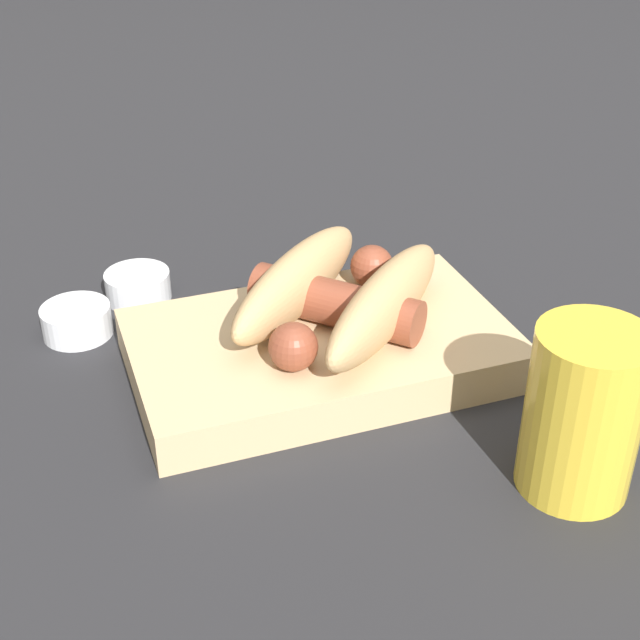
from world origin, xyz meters
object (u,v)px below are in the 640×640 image
object	(u,v)px
bread_roll	(340,292)
drink_glass	(583,413)
condiment_cup_near	(138,287)
condiment_cup_far	(77,322)
food_tray	(320,349)
sausage	(336,304)

from	to	relation	value
bread_roll	drink_glass	distance (m)	0.20
bread_roll	condiment_cup_near	size ratio (longest dim) A/B	3.72
condiment_cup_far	drink_glass	bearing A→B (deg)	-46.36
food_tray	drink_glass	bearing A→B (deg)	-58.97
food_tray	condiment_cup_near	xyz separation A→B (m)	(-0.11, 0.15, -0.01)
food_tray	drink_glass	xyz separation A→B (m)	(0.11, -0.18, 0.04)
sausage	condiment_cup_near	size ratio (longest dim) A/B	2.36
food_tray	condiment_cup_near	size ratio (longest dim) A/B	5.03
condiment_cup_near	condiment_cup_far	distance (m)	0.07
bread_roll	sausage	distance (m)	0.01
drink_glass	condiment_cup_near	bearing A→B (deg)	123.52
sausage	drink_glass	xyz separation A→B (m)	(0.09, -0.18, 0.01)
sausage	condiment_cup_far	xyz separation A→B (m)	(-0.18, 0.10, -0.04)
food_tray	bread_roll	size ratio (longest dim) A/B	1.35
food_tray	sausage	distance (m)	0.04
bread_roll	food_tray	bearing A→B (deg)	-155.61
bread_roll	condiment_cup_far	bearing A→B (deg)	151.30
condiment_cup_far	bread_roll	bearing A→B (deg)	-28.70
food_tray	condiment_cup_far	size ratio (longest dim) A/B	5.03
food_tray	bread_roll	bearing A→B (deg)	24.39
condiment_cup_near	food_tray	bearing A→B (deg)	-53.75
condiment_cup_near	condiment_cup_far	xyz separation A→B (m)	(-0.06, -0.04, 0.00)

